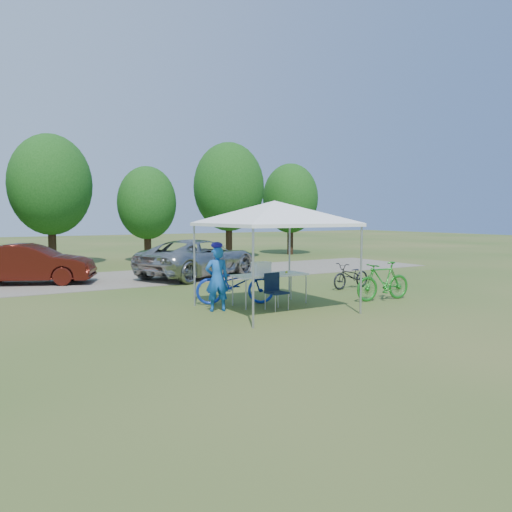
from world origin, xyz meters
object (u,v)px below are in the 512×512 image
(folding_table, at_px, (270,276))
(minivan, at_px, (199,258))
(folding_chair, at_px, (274,288))
(bike_dark, at_px, (351,276))
(bike_green, at_px, (383,281))
(sedan, at_px, (30,264))
(cooler, at_px, (261,268))
(cyclist, at_px, (217,279))
(bike_blue, at_px, (235,284))

(folding_table, xyz_separation_m, minivan, (0.82, 6.38, -0.03))
(folding_chair, relative_size, bike_dark, 0.57)
(bike_green, xyz_separation_m, bike_dark, (0.76, 2.16, -0.12))
(sedan, bearing_deg, folding_table, -123.15)
(bike_green, relative_size, minivan, 0.35)
(folding_table, relative_size, cooler, 4.29)
(bike_green, distance_m, bike_dark, 2.29)
(folding_chair, xyz_separation_m, cyclist, (-1.36, 0.51, 0.26))
(folding_chair, xyz_separation_m, bike_green, (3.33, -0.44, -0.00))
(cooler, distance_m, cyclist, 1.38)
(folding_table, bearing_deg, cyclist, -175.47)
(folding_chair, relative_size, bike_blue, 0.44)
(folding_table, distance_m, bike_dark, 3.98)
(folding_chair, distance_m, cyclist, 1.47)
(cooler, bearing_deg, folding_chair, -90.66)
(cooler, bearing_deg, folding_table, 0.00)
(folding_table, bearing_deg, cooler, -180.00)
(bike_blue, bearing_deg, sedan, 54.69)
(folding_table, relative_size, minivan, 0.38)
(cyclist, bearing_deg, folding_table, -160.57)
(cyclist, bearing_deg, bike_dark, -152.65)
(cooler, distance_m, bike_green, 3.52)
(bike_blue, relative_size, sedan, 0.50)
(bike_dark, relative_size, sedan, 0.38)
(folding_chair, relative_size, bike_green, 0.51)
(folding_chair, bearing_deg, bike_dark, 17.56)
(minivan, distance_m, sedan, 5.90)
(bike_blue, xyz_separation_m, bike_green, (3.82, -1.60, -0.01))
(cooler, distance_m, sedan, 8.81)
(folding_table, height_order, cooler, cooler)
(folding_chair, xyz_separation_m, sedan, (-4.71, 8.08, 0.17))
(bike_dark, bearing_deg, sedan, -132.86)
(bike_blue, xyz_separation_m, bike_dark, (4.58, 0.56, -0.13))
(folding_table, xyz_separation_m, bike_blue, (-0.77, 0.52, -0.22))
(bike_blue, bearing_deg, cyclist, 150.19)
(bike_dark, bearing_deg, bike_blue, -90.05)
(folding_table, height_order, bike_blue, bike_blue)
(cyclist, height_order, bike_green, cyclist)
(sedan, bearing_deg, minivan, -77.27)
(bike_green, bearing_deg, cyclist, -96.40)
(bike_blue, relative_size, bike_green, 1.17)
(bike_dark, relative_size, minivan, 0.31)
(folding_table, relative_size, folding_chair, 2.16)
(folding_table, xyz_separation_m, folding_chair, (-0.27, -0.64, -0.23))
(cooler, bearing_deg, cyclist, -174.59)
(bike_green, bearing_deg, folding_table, -104.41)
(cyclist, distance_m, bike_blue, 1.10)
(bike_blue, height_order, bike_dark, bike_blue)
(minivan, bearing_deg, folding_table, 147.80)
(cyclist, bearing_deg, cooler, -159.69)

